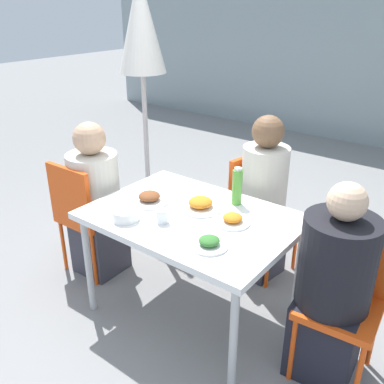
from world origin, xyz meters
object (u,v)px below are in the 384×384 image
object	(u,v)px
chair_far	(258,204)
salad_bowl	(126,215)
person_far	(263,202)
closed_umbrella	(141,36)
bottle	(237,187)
drinking_cup	(162,216)
chair_right	(346,288)
person_left	(96,205)
chair_left	(83,210)
person_right	(332,291)

from	to	relation	value
chair_far	salad_bowl	bearing A→B (deg)	-7.56
person_far	closed_umbrella	bearing A→B (deg)	-90.13
bottle	drinking_cup	size ratio (longest dim) A/B	3.03
chair_right	chair_far	size ratio (longest dim) A/B	1.00
chair_far	drinking_cup	xyz separation A→B (m)	(-0.12, -0.93, 0.25)
person_far	drinking_cup	bearing A→B (deg)	-3.17
person_left	bottle	world-z (taller)	person_left
chair_left	person_right	size ratio (longest dim) A/B	0.77
chair_far	closed_umbrella	xyz separation A→B (m)	(-1.26, 0.15, 1.11)
person_right	closed_umbrella	bearing A→B (deg)	-26.49
chair_far	person_right	bearing A→B (deg)	59.61
person_right	chair_far	distance (m)	1.07
person_left	drinking_cup	world-z (taller)	person_left
bottle	drinking_cup	bearing A→B (deg)	-113.61
chair_left	salad_bowl	distance (m)	0.71
drinking_cup	chair_left	bearing A→B (deg)	174.61
closed_umbrella	salad_bowl	size ratio (longest dim) A/B	13.55
salad_bowl	chair_right	bearing A→B (deg)	20.57
chair_left	chair_right	size ratio (longest dim) A/B	1.00
chair_left	person_far	xyz separation A→B (m)	(1.02, 0.79, 0.06)
closed_umbrella	person_far	bearing A→B (deg)	-9.08
person_right	closed_umbrella	size ratio (longest dim) A/B	0.54
person_right	salad_bowl	size ratio (longest dim) A/B	7.29
person_left	drinking_cup	xyz separation A→B (m)	(0.78, -0.16, 0.23)
person_right	drinking_cup	distance (m)	1.00
drinking_cup	salad_bowl	world-z (taller)	drinking_cup
chair_far	salad_bowl	size ratio (longest dim) A/B	5.62
person_right	salad_bowl	distance (m)	1.21
chair_right	bottle	world-z (taller)	bottle
person_far	drinking_cup	size ratio (longest dim) A/B	15.18
bottle	person_right	bearing A→B (deg)	-16.64
bottle	chair_far	bearing A→B (deg)	101.30
drinking_cup	chair_far	bearing A→B (deg)	82.93
person_right	bottle	distance (m)	0.83
person_far	chair_far	bearing A→B (deg)	-122.02
person_right	salad_bowl	world-z (taller)	person_right
chair_right	drinking_cup	world-z (taller)	chair_right
chair_far	salad_bowl	world-z (taller)	chair_far
chair_right	person_right	size ratio (longest dim) A/B	0.77
salad_bowl	closed_umbrella	bearing A→B (deg)	128.79
bottle	salad_bowl	distance (m)	0.71
salad_bowl	chair_left	bearing A→B (deg)	164.14
person_left	salad_bowl	world-z (taller)	person_left
person_left	chair_far	bearing A→B (deg)	39.20
bottle	salad_bowl	world-z (taller)	bottle
salad_bowl	person_right	bearing A→B (deg)	17.51
chair_right	salad_bowl	world-z (taller)	chair_right
person_far	closed_umbrella	distance (m)	1.71
closed_umbrella	person_left	bearing A→B (deg)	-68.72
chair_left	person_far	bearing A→B (deg)	36.40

